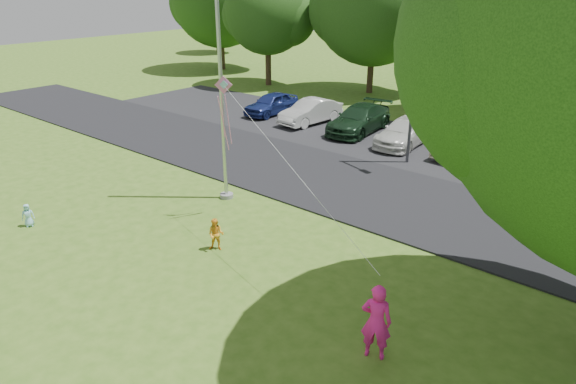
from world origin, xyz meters
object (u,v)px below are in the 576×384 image
Objects in this scene: child_yellow at (216,234)px; child_blue at (28,215)px; trash_can at (485,171)px; kite at (227,102)px; street_lamp at (420,74)px; woman at (376,322)px; flagpole at (221,89)px.

child_yellow is 1.29× the size of child_blue.
kite reaches higher than trash_can.
child_yellow is (-0.95, -10.94, -3.51)m from street_lamp.
child_blue is (-6.07, -2.96, -0.12)m from child_yellow.
child_blue is 7.79m from kite.
kite is at bearing -43.29° from woman.
street_lamp is at bearing -1.08° from child_blue.
trash_can is at bearing 36.41° from child_yellow.
woman is at bearing -42.37° from child_yellow.
flagpole is at bearing -97.11° from street_lamp.
flagpole is at bearing -3.56° from child_blue.
child_yellow is at bearing -77.23° from street_lamp.
woman is (5.31, -12.01, -3.11)m from street_lamp.
child_blue is (-3.35, -5.98, -3.76)m from flagpole.
trash_can is 12.27m from woman.
flagpole is at bearing -46.36° from woman.
child_blue is at bearing -13.15° from woman.
kite is (-5.42, -9.16, 3.64)m from trash_can.
kite is at bearing -120.60° from trash_can.
woman is at bearing -58.98° from kite.
street_lamp is 13.50m from woman.
kite is (-1.20, 1.86, 3.60)m from child_yellow.
street_lamp is 8.32× the size of child_blue.
flagpole is 8.73m from street_lamp.
woman is 0.23× the size of kite.
woman is at bearing -55.58° from child_blue.
woman is at bearing -80.42° from trash_can.
flagpole reaches higher than woman.
street_lamp is 15.99m from child_blue.
woman is 8.63m from kite.
woman reaches higher than trash_can.
street_lamp is at bearing 39.12° from kite.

